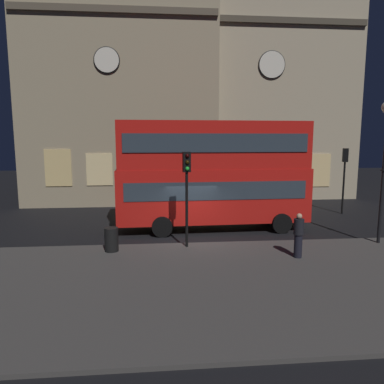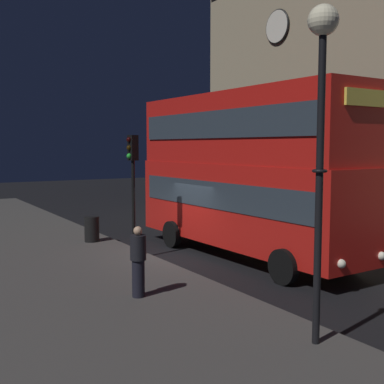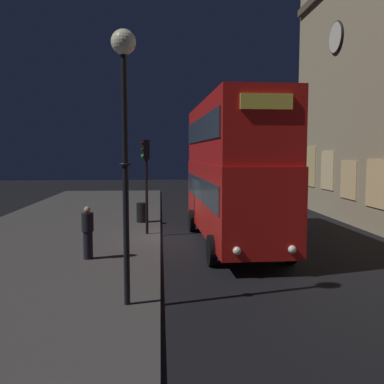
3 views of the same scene
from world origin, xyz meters
name	(u,v)px [view 2 (image 2 of 3)]	position (x,y,z in m)	size (l,w,h in m)	color
ground_plane	(174,257)	(0.00, 0.00, 0.00)	(80.00, 80.00, 0.00)	black
sidewalk_slab	(20,275)	(0.00, -5.19, 0.06)	(44.00, 8.86, 0.12)	#423F3D
building_with_clock	(350,80)	(-4.28, 13.57, 7.50)	(13.86, 9.56, 15.00)	tan
double_decker_bus	(244,168)	(1.24, 2.11, 3.12)	(10.06, 3.07, 5.64)	red
traffic_light_near_kerb	(133,170)	(-0.39, -1.36, 3.07)	(0.35, 0.38, 4.11)	black
street_lamp	(322,90)	(8.27, -1.54, 4.88)	(0.56, 0.56, 6.27)	black
pedestrian	(138,261)	(3.87, -3.17, 1.02)	(0.39, 0.39, 1.77)	black
litter_bin	(92,229)	(-3.57, -1.69, 0.62)	(0.57, 0.57, 0.99)	black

